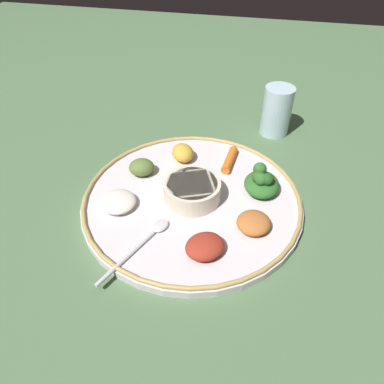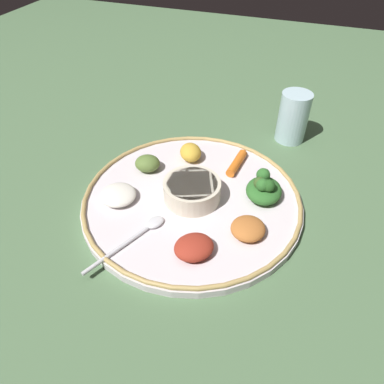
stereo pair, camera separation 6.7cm
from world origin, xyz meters
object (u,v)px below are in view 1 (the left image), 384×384
Objects in this scene: center_bowl at (192,190)px; drinking_glass at (276,114)px; spoon at (145,240)px; greens_pile at (262,182)px; carrot_near_spoon at (230,158)px.

drinking_glass reaches higher than center_bowl.
spoon is 1.37× the size of drinking_glass.
greens_pile reaches higher than spoon.
drinking_glass is at bearing -25.75° from center_bowl.
carrot_near_spoon is at bearing -23.37° from spoon.
center_bowl is 0.92× the size of drinking_glass.
center_bowl is 0.67× the size of spoon.
greens_pile reaches higher than carrot_near_spoon.
carrot_near_spoon is (0.13, -0.05, -0.01)m from center_bowl.
greens_pile is at bearing -46.46° from spoon.
center_bowl reaches higher than carrot_near_spoon.
spoon is 0.24m from greens_pile.
center_bowl is at bearing 157.02° from carrot_near_spoon.
carrot_near_spoon is 0.18m from drinking_glass.
spoon is 1.67× the size of carrot_near_spoon.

